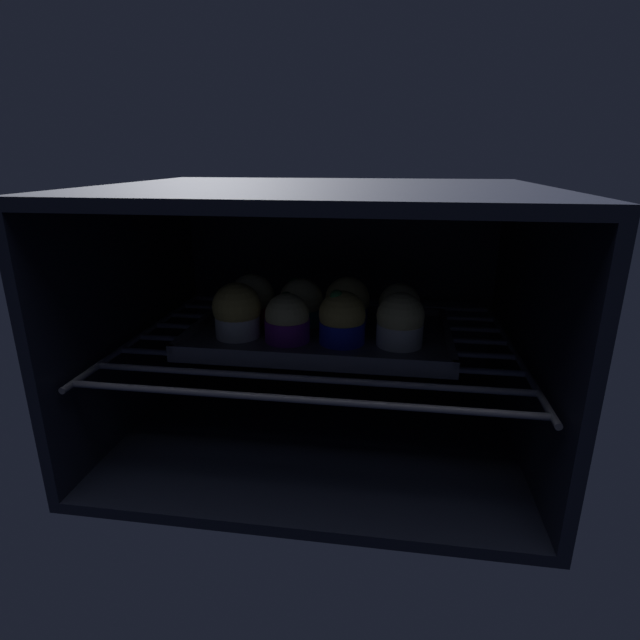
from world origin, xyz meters
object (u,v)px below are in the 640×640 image
at_px(muffin_row0_col1, 287,320).
at_px(muffin_row1_col0, 252,300).
at_px(baking_tray, 320,335).
at_px(muffin_row0_col0, 237,312).
at_px(muffin_row1_col2, 347,303).
at_px(muffin_row1_col3, 399,308).
at_px(muffin_row0_col3, 400,321).
at_px(muffin_row0_col2, 342,319).
at_px(muffin_row1_col1, 301,304).

relative_size(muffin_row0_col1, muffin_row1_col0, 0.92).
distance_m(baking_tray, muffin_row0_col0, 0.12).
height_order(muffin_row1_col0, muffin_row1_col2, same).
height_order(muffin_row0_col1, muffin_row1_col3, same).
bearing_deg(muffin_row0_col1, muffin_row0_col3, 1.98).
height_order(muffin_row1_col2, muffin_row1_col3, muffin_row1_col2).
height_order(muffin_row0_col2, muffin_row1_col3, muffin_row0_col2).
xyz_separation_m(muffin_row0_col3, muffin_row1_col1, (-0.15, 0.07, -0.00)).
distance_m(baking_tray, muffin_row1_col0, 0.12).
distance_m(baking_tray, muffin_row0_col1, 0.07).
height_order(muffin_row0_col0, muffin_row0_col1, muffin_row0_col0).
xyz_separation_m(muffin_row0_col2, muffin_row1_col1, (-0.07, 0.07, -0.00)).
distance_m(muffin_row0_col1, muffin_row1_col0, 0.10).
relative_size(muffin_row0_col0, muffin_row1_col3, 1.15).
height_order(muffin_row0_col2, muffin_row1_col1, muffin_row0_col2).
bearing_deg(muffin_row0_col1, muffin_row1_col2, 46.43).
bearing_deg(muffin_row1_col3, muffin_row1_col0, -179.79).
distance_m(muffin_row0_col0, muffin_row1_col2, 0.16).
bearing_deg(muffin_row0_col1, muffin_row1_col1, 85.86).
xyz_separation_m(muffin_row1_col1, muffin_row1_col2, (0.07, 0.00, 0.00)).
relative_size(muffin_row0_col0, muffin_row0_col2, 1.03).
bearing_deg(muffin_row1_col1, muffin_row1_col3, 0.82).
bearing_deg(muffin_row0_col3, muffin_row1_col1, 155.11).
distance_m(muffin_row0_col0, muffin_row0_col2, 0.15).
xyz_separation_m(muffin_row0_col0, muffin_row1_col3, (0.22, 0.07, -0.01)).
xyz_separation_m(muffin_row0_col0, muffin_row0_col1, (0.07, -0.01, -0.01)).
relative_size(muffin_row0_col1, muffin_row1_col1, 0.96).
relative_size(muffin_row0_col1, muffin_row0_col3, 0.93).
height_order(baking_tray, muffin_row1_col3, muffin_row1_col3).
height_order(baking_tray, muffin_row0_col2, muffin_row0_col2).
bearing_deg(muffin_row0_col1, baking_tray, 45.01).
height_order(muffin_row1_col0, muffin_row1_col1, muffin_row1_col0).
bearing_deg(muffin_row0_col3, muffin_row0_col2, -177.92).
height_order(baking_tray, muffin_row1_col2, muffin_row1_col2).
height_order(muffin_row0_col1, muffin_row0_col2, muffin_row0_col2).
xyz_separation_m(muffin_row1_col0, muffin_row1_col1, (0.08, -0.00, -0.00)).
bearing_deg(muffin_row0_col3, muffin_row1_col3, 90.83).
bearing_deg(muffin_row0_col2, muffin_row1_col0, 153.58).
xyz_separation_m(muffin_row0_col3, muffin_row1_col0, (-0.22, 0.07, -0.00)).
distance_m(muffin_row0_col0, muffin_row0_col1, 0.07).
distance_m(muffin_row0_col3, muffin_row1_col1, 0.16).
relative_size(muffin_row0_col2, muffin_row1_col2, 1.03).
height_order(muffin_row1_col0, muffin_row1_col3, muffin_row1_col0).
bearing_deg(baking_tray, muffin_row1_col1, 134.94).
relative_size(muffin_row1_col1, muffin_row1_col3, 1.05).
height_order(muffin_row0_col0, muffin_row1_col0, muffin_row0_col0).
distance_m(muffin_row0_col2, muffin_row1_col3, 0.11).
height_order(muffin_row0_col3, muffin_row1_col3, muffin_row0_col3).
xyz_separation_m(muffin_row0_col1, muffin_row1_col3, (0.15, 0.08, 0.00)).
relative_size(muffin_row0_col1, muffin_row0_col2, 0.90).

